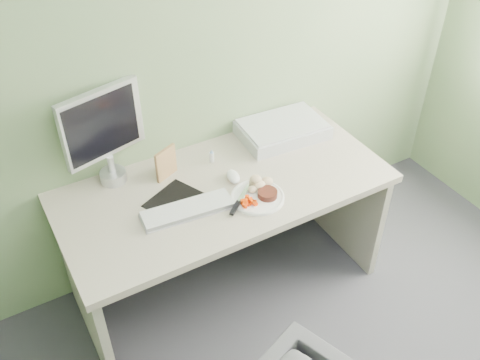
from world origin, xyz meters
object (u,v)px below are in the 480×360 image
desk (225,213)px  scanner (282,130)px  monitor (104,132)px  plate (258,197)px

desk → scanner: 0.56m
scanner → monitor: bearing=177.7°
plate → scanner: scanner is taller
plate → monitor: size_ratio=0.52×
scanner → desk: bearing=-151.7°
desk → monitor: (-0.45, 0.31, 0.46)m
scanner → monitor: 0.96m
desk → scanner: size_ratio=3.53×
desk → monitor: size_ratio=3.29×
desk → scanner: (0.47, 0.22, 0.22)m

